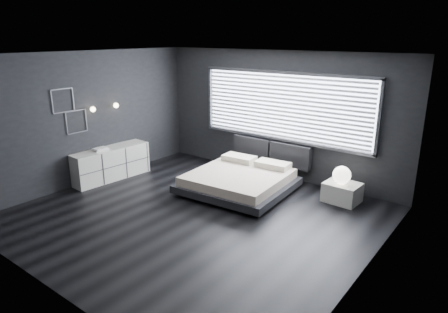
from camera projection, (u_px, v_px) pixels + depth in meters
The scene contains 12 objects.
room at pixel (193, 140), 6.76m from camera, with size 6.04×6.00×2.80m.
window at pixel (283, 107), 8.63m from camera, with size 4.14×0.09×1.52m.
headboard at pixel (270, 152), 9.03m from camera, with size 1.96×0.16×0.52m.
sconce_near at pixel (93, 109), 8.42m from camera, with size 0.18×0.11×0.11m.
sconce_far at pixel (116, 105), 8.87m from camera, with size 0.18×0.11×0.11m.
wall_art_upper at pixel (63, 101), 7.94m from camera, with size 0.01×0.48×0.48m.
wall_art_lower at pixel (77, 122), 8.27m from camera, with size 0.01×0.48×0.48m.
bed at pixel (239, 180), 8.21m from camera, with size 2.17×2.08×0.53m.
nightstand at pixel (342, 192), 7.72m from camera, with size 0.65×0.54×0.38m, color silver.
orb_lamp at pixel (342, 175), 7.60m from camera, with size 0.34×0.34×0.34m, color white.
dresser at pixel (111, 163), 8.91m from camera, with size 0.63×1.81×0.71m.
book_stack at pixel (101, 149), 8.61m from camera, with size 0.28×0.34×0.06m.
Camera 1 is at (4.40, -4.87, 3.12)m, focal length 32.00 mm.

